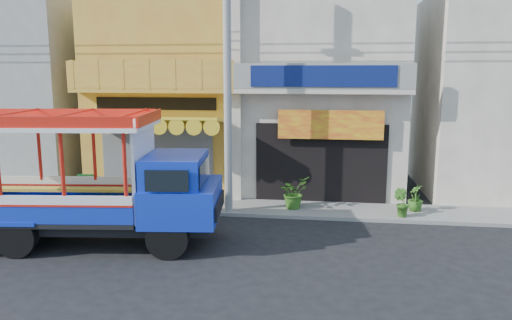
{
  "coord_description": "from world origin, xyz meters",
  "views": [
    {
      "loc": [
        2.12,
        -12.52,
        4.7
      ],
      "look_at": [
        0.03,
        2.5,
        2.0
      ],
      "focal_mm": 35.0,
      "sensor_mm": 36.0,
      "label": 1
    }
  ],
  "objects_px": {
    "utility_pole": "(232,61)",
    "potted_plant_b": "(401,203)",
    "potted_plant_c": "(416,198)",
    "green_sign": "(86,189)",
    "songthaew_truck": "(98,182)",
    "potted_plant_a": "(294,192)"
  },
  "relations": [
    {
      "from": "utility_pole",
      "to": "potted_plant_b",
      "type": "distance_m",
      "value": 7.04
    },
    {
      "from": "potted_plant_b",
      "to": "potted_plant_c",
      "type": "distance_m",
      "value": 0.92
    },
    {
      "from": "green_sign",
      "to": "songthaew_truck",
      "type": "bearing_deg",
      "value": -59.22
    },
    {
      "from": "potted_plant_b",
      "to": "utility_pole",
      "type": "bearing_deg",
      "value": 37.87
    },
    {
      "from": "potted_plant_b",
      "to": "potted_plant_c",
      "type": "relative_size",
      "value": 1.02
    },
    {
      "from": "songthaew_truck",
      "to": "potted_plant_a",
      "type": "bearing_deg",
      "value": 38.54
    },
    {
      "from": "potted_plant_b",
      "to": "potted_plant_c",
      "type": "height_order",
      "value": "potted_plant_b"
    },
    {
      "from": "songthaew_truck",
      "to": "potted_plant_a",
      "type": "relative_size",
      "value": 7.34
    },
    {
      "from": "utility_pole",
      "to": "potted_plant_b",
      "type": "relative_size",
      "value": 31.1
    },
    {
      "from": "green_sign",
      "to": "potted_plant_a",
      "type": "relative_size",
      "value": 0.85
    },
    {
      "from": "utility_pole",
      "to": "potted_plant_c",
      "type": "distance_m",
      "value": 7.54
    },
    {
      "from": "potted_plant_c",
      "to": "potted_plant_b",
      "type": "bearing_deg",
      "value": -37.48
    },
    {
      "from": "utility_pole",
      "to": "potted_plant_a",
      "type": "xyz_separation_m",
      "value": [
        1.97,
        0.64,
        -4.37
      ]
    },
    {
      "from": "potted_plant_b",
      "to": "green_sign",
      "type": "bearing_deg",
      "value": 33.37
    },
    {
      "from": "green_sign",
      "to": "potted_plant_c",
      "type": "distance_m",
      "value": 11.55
    },
    {
      "from": "utility_pole",
      "to": "green_sign",
      "type": "height_order",
      "value": "utility_pole"
    },
    {
      "from": "songthaew_truck",
      "to": "potted_plant_c",
      "type": "distance_m",
      "value": 10.09
    },
    {
      "from": "songthaew_truck",
      "to": "green_sign",
      "type": "xyz_separation_m",
      "value": [
        -2.47,
        4.14,
        -1.24
      ]
    },
    {
      "from": "songthaew_truck",
      "to": "potted_plant_b",
      "type": "relative_size",
      "value": 8.92
    },
    {
      "from": "utility_pole",
      "to": "potted_plant_a",
      "type": "height_order",
      "value": "utility_pole"
    },
    {
      "from": "green_sign",
      "to": "potted_plant_a",
      "type": "distance_m",
      "value": 7.52
    },
    {
      "from": "green_sign",
      "to": "potted_plant_c",
      "type": "xyz_separation_m",
      "value": [
        11.55,
        0.07,
        0.05
      ]
    }
  ]
}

